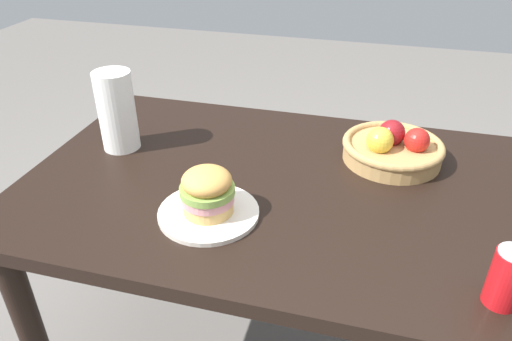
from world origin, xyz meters
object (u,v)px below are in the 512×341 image
plate (209,213)px  fruit_basket (393,148)px  paper_towel_roll (117,111)px  sandwich (207,191)px  soda_can (507,278)px

plate → fruit_basket: size_ratio=0.86×
fruit_basket → paper_towel_roll: 0.81m
sandwich → paper_towel_roll: (-0.38, 0.26, 0.05)m
soda_can → fruit_basket: size_ratio=0.43×
paper_towel_roll → sandwich: bearing=-34.8°
fruit_basket → paper_towel_roll: size_ratio=1.21×
sandwich → soda_can: 0.65m
plate → soda_can: bearing=-10.7°
sandwich → fruit_basket: bearing=42.7°
soda_can → fruit_basket: 0.56m
sandwich → paper_towel_roll: 0.46m
plate → sandwich: sandwich is taller
fruit_basket → sandwich: bearing=-137.3°
plate → paper_towel_roll: paper_towel_roll is taller
plate → fruit_basket: fruit_basket is taller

